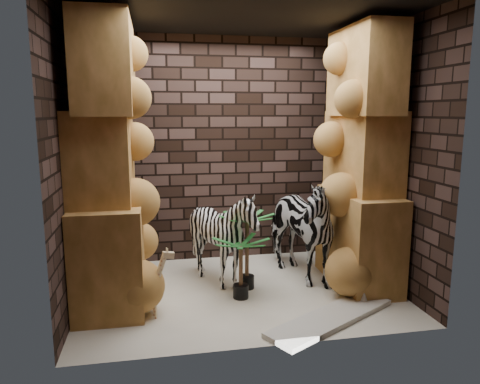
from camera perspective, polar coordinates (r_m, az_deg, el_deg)
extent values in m
plane|color=silver|center=(5.23, 0.04, -12.51)|extent=(3.50, 3.50, 0.00)
plane|color=black|center=(4.93, 0.04, 21.68)|extent=(3.50, 3.50, 0.00)
plane|color=black|center=(6.08, -2.20, 5.28)|extent=(3.50, 0.00, 3.50)
plane|color=black|center=(3.64, 3.77, 2.00)|extent=(3.50, 0.00, 3.50)
plane|color=black|center=(4.84, -20.79, 3.38)|extent=(0.00, 3.00, 3.00)
plane|color=black|center=(5.46, 18.43, 4.22)|extent=(0.00, 3.00, 3.00)
imported|color=white|center=(5.44, 6.98, -3.36)|extent=(0.99, 1.41, 1.50)
imported|color=white|center=(5.22, -2.19, -6.40)|extent=(1.24, 1.39, 1.06)
cube|color=beige|center=(4.65, 11.58, -15.42)|extent=(1.52, 1.09, 0.05)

